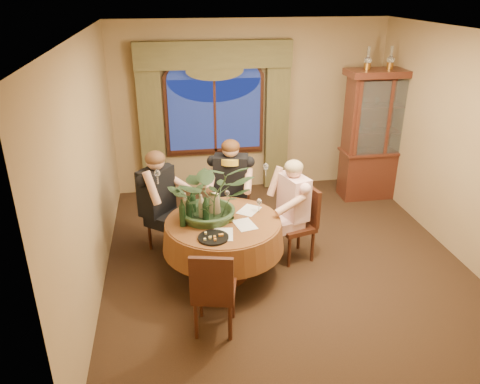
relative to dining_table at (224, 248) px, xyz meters
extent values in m
plane|color=black|center=(0.81, 0.21, -0.38)|extent=(5.00, 5.00, 0.00)
plane|color=#977B4F|center=(0.81, 2.71, 1.02)|extent=(4.50, 0.00, 4.50)
plane|color=#977B4F|center=(3.06, 0.21, 1.02)|extent=(0.00, 5.00, 5.00)
plane|color=white|center=(0.81, 0.21, 2.42)|extent=(5.00, 5.00, 0.00)
cube|color=#4E4A29|center=(-0.82, 2.59, 0.80)|extent=(0.38, 0.14, 2.32)
cube|color=#4E4A29|center=(1.24, 2.59, 0.80)|extent=(0.38, 0.14, 2.32)
cylinder|color=maroon|center=(0.00, 0.00, 0.00)|extent=(1.56, 1.56, 0.75)
cube|color=#3C1910|center=(2.81, 1.96, 0.67)|extent=(1.30, 0.51, 2.09)
cube|color=black|center=(0.95, 0.25, 0.10)|extent=(0.51, 0.51, 0.96)
cube|color=black|center=(0.26, 0.98, 0.10)|extent=(0.51, 0.51, 0.96)
cube|color=black|center=(-0.66, 0.75, 0.10)|extent=(0.59, 0.59, 0.96)
cube|color=black|center=(-0.21, -0.94, 0.10)|extent=(0.50, 0.50, 0.96)
imported|color=#314E2C|center=(-0.12, 0.12, 1.00)|extent=(0.99, 1.10, 0.86)
imported|color=#4B5328|center=(0.06, -0.02, 0.40)|extent=(0.14, 0.14, 0.04)
cylinder|color=black|center=(-0.16, -0.40, 0.39)|extent=(0.34, 0.34, 0.02)
cylinder|color=black|center=(-0.20, -0.04, 0.54)|extent=(0.07, 0.07, 0.33)
cylinder|color=black|center=(-0.33, 0.22, 0.54)|extent=(0.07, 0.07, 0.33)
cylinder|color=black|center=(-0.47, -0.06, 0.54)|extent=(0.07, 0.07, 0.33)
cylinder|color=black|center=(-0.39, 0.02, 0.54)|extent=(0.07, 0.07, 0.33)
cylinder|color=tan|center=(-0.43, 0.12, 0.54)|extent=(0.07, 0.07, 0.33)
cylinder|color=tan|center=(-0.24, 0.04, 0.54)|extent=(0.07, 0.07, 0.33)
cube|color=white|center=(0.23, -0.15, 0.38)|extent=(0.27, 0.34, 0.00)
cube|color=white|center=(0.34, 0.21, 0.38)|extent=(0.35, 0.37, 0.00)
cube|color=white|center=(-0.04, -0.34, 0.38)|extent=(0.25, 0.33, 0.00)
camera|label=1|loc=(-0.58, -4.81, 2.90)|focal=35.00mm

